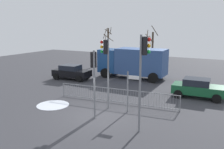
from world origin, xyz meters
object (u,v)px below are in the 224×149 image
at_px(traffic_light_foreground_left, 106,58).
at_px(traffic_light_mid_left, 143,62).
at_px(traffic_light_mid_right, 94,69).
at_px(direction_sign_post, 129,90).
at_px(car_green_mid, 198,88).
at_px(car_black_near, 71,72).
at_px(bare_tree_right, 108,44).
at_px(bare_tree_left, 152,48).
at_px(delivery_truck, 133,62).

bearing_deg(traffic_light_foreground_left, traffic_light_mid_left, -142.40).
height_order(traffic_light_mid_right, traffic_light_foreground_left, traffic_light_foreground_left).
bearing_deg(direction_sign_post, car_green_mid, 52.83).
relative_size(traffic_light_mid_left, car_black_near, 1.28).
height_order(traffic_light_mid_left, traffic_light_mid_right, traffic_light_mid_left).
relative_size(traffic_light_mid_right, traffic_light_foreground_left, 0.87).
bearing_deg(bare_tree_right, bare_tree_left, -11.88).
xyz_separation_m(traffic_light_foreground_left, delivery_truck, (-2.18, 9.50, -1.66)).
distance_m(traffic_light_mid_left, direction_sign_post, 3.57).
height_order(traffic_light_mid_left, bare_tree_right, bare_tree_right).
relative_size(traffic_light_foreground_left, bare_tree_left, 0.86).
bearing_deg(bare_tree_right, traffic_light_mid_left, -56.72).
relative_size(direction_sign_post, bare_tree_left, 0.49).
bearing_deg(delivery_truck, bare_tree_left, -90.38).
bearing_deg(traffic_light_mid_left, bare_tree_left, 154.53).
bearing_deg(traffic_light_mid_right, traffic_light_mid_left, -52.52).
height_order(traffic_light_mid_left, delivery_truck, traffic_light_mid_left).
distance_m(direction_sign_post, bare_tree_right, 20.42).
xyz_separation_m(direction_sign_post, delivery_truck, (-3.81, 9.51, 0.24)).
distance_m(car_green_mid, bare_tree_right, 18.63).
bearing_deg(delivery_truck, car_black_near, 32.66).
distance_m(car_black_near, bare_tree_left, 11.13).
bearing_deg(car_green_mid, delivery_truck, 147.49).
bearing_deg(bare_tree_right, traffic_light_foreground_left, -61.39).
bearing_deg(bare_tree_right, traffic_light_mid_right, -63.27).
xyz_separation_m(car_black_near, car_green_mid, (12.44, -0.58, 0.00)).
height_order(direction_sign_post, bare_tree_left, bare_tree_left).
distance_m(traffic_light_foreground_left, delivery_truck, 9.89).
relative_size(direction_sign_post, car_black_near, 0.67).
bearing_deg(direction_sign_post, car_black_near, 140.96).
distance_m(direction_sign_post, car_black_near, 10.93).
bearing_deg(car_green_mid, traffic_light_mid_right, -126.36).
bearing_deg(car_green_mid, bare_tree_left, 122.29).
height_order(traffic_light_foreground_left, car_black_near, traffic_light_foreground_left).
bearing_deg(car_black_near, traffic_light_foreground_left, -43.19).
bearing_deg(traffic_light_mid_right, direction_sign_post, 6.65).
relative_size(traffic_light_mid_right, car_black_near, 1.04).
bearing_deg(traffic_light_mid_right, car_black_near, 89.94).
bearing_deg(car_black_near, delivery_truck, 29.08).
distance_m(car_black_near, bare_tree_right, 11.49).
xyz_separation_m(traffic_light_mid_right, traffic_light_foreground_left, (-0.19, 1.80, 0.42)).
relative_size(traffic_light_mid_right, delivery_truck, 0.57).
bearing_deg(bare_tree_right, car_green_mid, -39.32).
distance_m(traffic_light_mid_left, car_black_near, 13.94).
height_order(traffic_light_foreground_left, car_green_mid, traffic_light_foreground_left).
distance_m(traffic_light_mid_right, delivery_truck, 11.61).
bearing_deg(car_black_near, traffic_light_mid_right, -49.93).
xyz_separation_m(direction_sign_post, bare_tree_left, (-3.86, 15.67, 1.08)).
xyz_separation_m(traffic_light_mid_right, car_black_near, (-7.66, 7.81, -2.21)).
distance_m(direction_sign_post, car_green_mid, 6.42).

